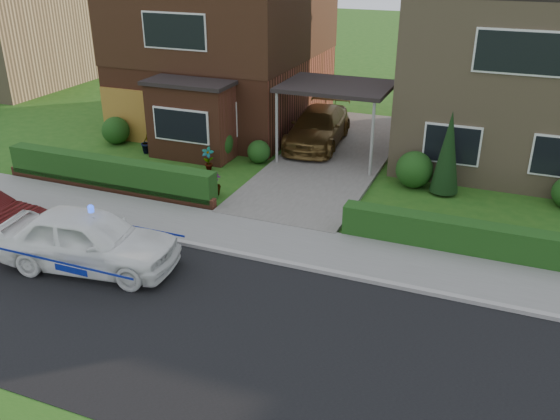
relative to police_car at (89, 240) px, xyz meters
The scene contains 23 objects.
ground 3.52m from the police_car, 20.44° to the right, with size 120.00×120.00×0.00m, color #215416.
road 3.52m from the police_car, 20.44° to the right, with size 60.00×6.00×0.02m, color black.
kerb 3.78m from the police_car, 29.89° to the left, with size 60.00×0.16×0.12m, color #9E9993.
sidewalk 4.39m from the police_car, 42.02° to the left, with size 60.00×2.00×0.10m, color slate.
driveway 10.34m from the police_car, 71.82° to the left, with size 3.80×12.00×0.12m, color #666059.
house_left 13.31m from the police_car, 101.41° to the left, with size 7.50×9.53×7.25m.
house_right 15.92m from the police_car, 54.82° to the left, with size 7.50×8.06×7.25m.
carport_link 10.45m from the police_car, 71.74° to the left, with size 3.80×3.00×2.77m.
garage_door 10.11m from the police_car, 119.86° to the left, with size 2.20×0.10×2.10m, color olive.
dwarf_wall 4.88m from the police_car, 122.19° to the left, with size 7.70×0.25×0.36m, color brown.
hedge_left 5.03m from the police_car, 121.27° to the left, with size 7.50×0.55×0.90m, color #1B3A12.
hedge_right 9.96m from the police_car, 24.71° to the left, with size 7.50×0.55×0.80m, color #1B3A12.
shrub_left_far 9.84m from the police_car, 122.47° to the left, with size 1.08×1.08×1.08m, color #1B3A12.
shrub_left_mid 8.14m from the police_car, 95.51° to the left, with size 1.32×1.32×1.32m, color #1B3A12.
shrub_left_near 8.45m from the police_car, 84.43° to the left, with size 0.84×0.84×0.84m, color #1B3A12.
shrub_right_near 10.41m from the police_car, 51.95° to the left, with size 1.20×1.20×1.20m, color #1B3A12.
conifer_a 10.92m from the police_car, 47.16° to the left, with size 0.90×0.90×2.60m, color black.
neighbour_left 22.45m from the police_car, 138.59° to the left, with size 6.50×7.00×5.20m, color #957D5B.
police_car is the anchor object (origin of this frame).
driveway_car 11.12m from the police_car, 78.49° to the left, with size 1.89×4.65×1.35m, color brown.
potted_plant_a 7.02m from the police_car, 94.01° to the left, with size 0.44×0.30×0.84m, color gray.
potted_plant_b 8.56m from the police_car, 114.21° to the left, with size 0.38×0.47×0.86m, color gray.
potted_plant_c 5.19m from the police_car, 82.01° to the left, with size 0.43×0.43×0.76m, color gray.
Camera 1 is at (5.85, -8.89, 7.45)m, focal length 38.00 mm.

